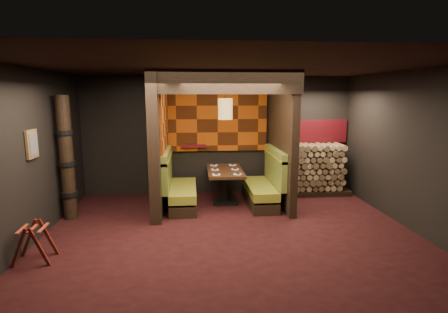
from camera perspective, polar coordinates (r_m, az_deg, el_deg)
floor at (r=6.25m, az=1.15°, el=-12.66°), size 6.50×5.50×0.02m
ceiling at (r=5.78m, az=1.25°, el=14.60°), size 6.50×5.50×0.02m
wall_back at (r=8.56m, az=-0.92°, el=3.52°), size 6.50×0.02×2.85m
wall_front at (r=3.19m, az=6.94°, el=-7.93°), size 6.50×0.02×2.85m
wall_left at (r=6.36m, az=-29.41°, el=-0.10°), size 0.02×5.50×2.85m
wall_right at (r=7.01m, az=28.73°, el=0.79°), size 0.02×5.50×2.85m
partition_left at (r=7.47m, az=-10.63°, el=2.38°), size 0.20×2.20×2.85m
partition_right at (r=7.74m, az=9.35°, el=2.68°), size 0.15×2.10×2.85m
header_beam at (r=6.46m, az=0.29°, el=12.08°), size 2.85×0.18×0.44m
tapa_back_panel at (r=8.48m, az=-1.07°, el=6.14°), size 2.40×0.06×1.55m
tapa_side_panel at (r=7.59m, az=-9.71°, el=5.75°), size 0.04×1.85×1.45m
lacquer_shelf at (r=8.46m, az=-4.91°, el=1.73°), size 0.60×0.12×0.07m
booth_bench_left at (r=7.65m, az=-7.47°, el=-5.20°), size 0.68×1.60×1.14m
booth_bench_right at (r=7.80m, az=6.61°, el=-4.86°), size 0.68×1.60×1.14m
dining_table at (r=7.84m, az=0.17°, el=-3.84°), size 0.79×1.44×0.75m
place_settings at (r=7.78m, az=0.17°, el=-2.08°), size 0.64×1.16×0.03m
pendant_lamp at (r=7.56m, az=0.21°, el=7.78°), size 0.31×0.31×0.98m
framed_picture at (r=6.41m, az=-28.85°, el=1.78°), size 0.05×0.36×0.46m
luggage_rack at (r=5.91m, az=-28.61°, el=-12.01°), size 0.58×0.42×0.62m
totem_column at (r=7.33m, az=-24.31°, el=-0.39°), size 0.31×0.31×2.40m
firewood_stack at (r=8.78m, az=14.36°, el=-2.01°), size 1.73×0.70×1.22m
mosaic_header at (r=8.95m, az=13.90°, el=4.02°), size 1.83×0.10×0.56m
bay_front_post at (r=8.01m, az=9.51°, el=2.93°), size 0.08×0.08×2.85m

